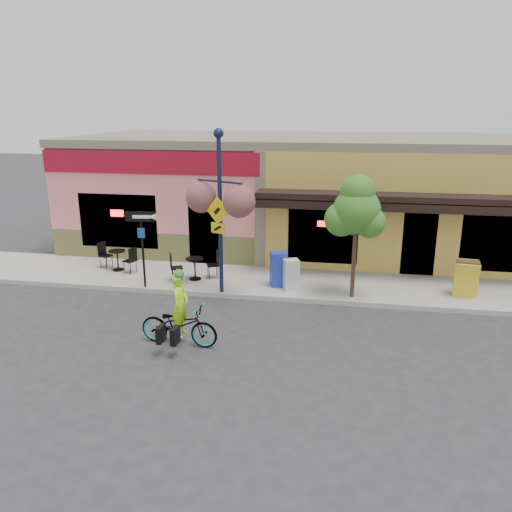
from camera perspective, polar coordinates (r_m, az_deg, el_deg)
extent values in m
plane|color=#2D2D30|center=(14.63, 2.09, -5.94)|extent=(90.00, 90.00, 0.00)
cube|color=#9E9B93|center=(16.45, 3.06, -3.06)|extent=(24.00, 3.00, 0.15)
cube|color=#A8A59E|center=(15.11, 2.38, -4.89)|extent=(24.00, 0.12, 0.15)
imported|color=maroon|center=(12.43, -8.79, -7.78)|extent=(2.01, 0.83, 1.03)
imported|color=#B2FF1A|center=(12.30, -8.62, -6.62)|extent=(0.42, 0.61, 1.59)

